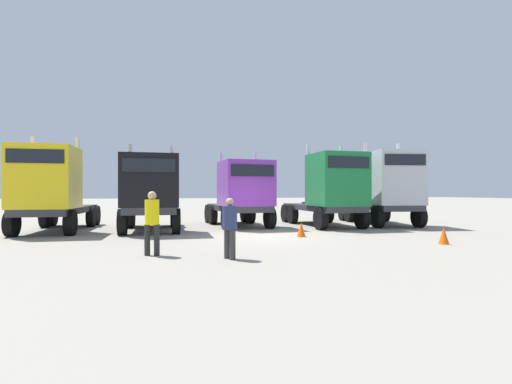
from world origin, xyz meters
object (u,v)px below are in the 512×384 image
Objects in this scene: traffic_cone_mid at (301,230)px; semi_truck_silver at (388,188)px; visitor_with_camera at (230,224)px; traffic_cone_near at (444,236)px; semi_truck_yellow at (51,189)px; semi_truck_purple at (242,193)px; semi_truck_green at (331,189)px; visitor_in_hivis at (152,218)px; semi_truck_black at (151,192)px.

semi_truck_silver is at bearing 28.21° from traffic_cone_mid.
visitor_with_camera is 2.82× the size of traffic_cone_near.
visitor_with_camera is at bearing 39.81° from semi_truck_yellow.
semi_truck_purple is 5.19m from traffic_cone_mid.
semi_truck_green is at bearing 96.58° from traffic_cone_near.
visitor_with_camera is (2.00, -1.17, -0.11)m from visitor_in_hivis.
semi_truck_purple is 7.84m from semi_truck_silver.
semi_truck_silver is at bearing 91.89° from semi_truck_black.
semi_truck_silver is 11.42× the size of traffic_cone_near.
semi_truck_green is (8.94, -0.16, 0.13)m from semi_truck_black.
traffic_cone_near is 1.00× the size of traffic_cone_mid.
visitor_with_camera is at bearing -132.18° from traffic_cone_mid.
traffic_cone_near is (9.78, -0.30, -0.77)m from visitor_in_hivis.
semi_truck_black is 0.88× the size of semi_truck_silver.
semi_truck_green reaches higher than visitor_in_hivis.
semi_truck_silver is at bearing 139.43° from visitor_in_hivis.
semi_truck_black is 6.79m from visitor_in_hivis.
semi_truck_black is 3.23× the size of visitor_in_hivis.
semi_truck_purple is (4.57, 1.17, -0.04)m from semi_truck_black.
traffic_cone_mid is (10.06, -4.39, -1.65)m from semi_truck_yellow.
semi_truck_black is at bearing -81.21° from semi_truck_silver.
semi_truck_green is 7.13m from traffic_cone_near.
semi_truck_purple is at bearing -126.23° from visitor_with_camera.
semi_truck_yellow is at bearing -74.57° from visitor_with_camera.
visitor_in_hivis is 2.32m from visitor_with_camera.
semi_truck_silver reaches higher than visitor_with_camera.
traffic_cone_near is (-2.56, -6.87, -1.75)m from semi_truck_silver.
semi_truck_purple is 0.91× the size of semi_truck_green.
semi_truck_black is 1.03× the size of semi_truck_purple.
semi_truck_purple is at bearing 104.53° from traffic_cone_mid.
semi_truck_black is 10.07× the size of traffic_cone_near.
semi_truck_yellow is at bearing -89.09° from semi_truck_purple.
semi_truck_yellow reaches higher than semi_truck_purple.
visitor_with_camera is (6.19, -8.66, -1.00)m from semi_truck_yellow.
semi_truck_silver reaches higher than semi_truck_yellow.
semi_truck_purple is 9.81m from traffic_cone_near.
visitor_with_camera reaches higher than traffic_cone_mid.
semi_truck_green is at bearing 71.28° from semi_truck_purple.
traffic_cone_mid is at bearing 139.22° from visitor_in_hivis.
semi_truck_yellow is 13.21m from semi_truck_green.
semi_truck_yellow reaches higher than semi_truck_green.
semi_truck_yellow is 11.10m from traffic_cone_mid.
semi_truck_black is at bearing -159.03° from visitor_in_hivis.
traffic_cone_mid is (1.25, -4.81, -1.49)m from semi_truck_purple.
semi_truck_yellow is 1.15× the size of semi_truck_purple.
semi_truck_yellow is 8.83m from semi_truck_purple.
semi_truck_green is at bearing -80.72° from semi_truck_silver.
semi_truck_purple is at bearing 171.10° from visitor_in_hivis.
semi_truck_purple reaches higher than traffic_cone_mid.
semi_truck_black is at bearing 84.31° from semi_truck_yellow.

